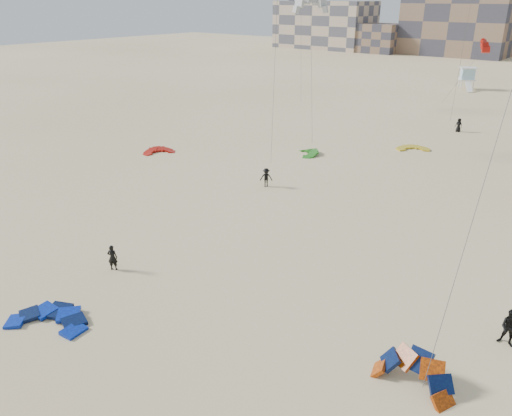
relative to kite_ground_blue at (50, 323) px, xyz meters
The scene contains 16 objects.
ground 4.51m from the kite_ground_blue, 64.99° to the left, with size 320.00×320.00×0.00m, color beige.
kite_ground_blue is the anchor object (origin of this frame).
kite_ground_orange 17.36m from the kite_ground_blue, 24.83° to the left, with size 3.30×2.63×2.11m, color #FF5907, non-canonical shape.
kite_ground_red 29.57m from the kite_ground_blue, 128.94° to the left, with size 2.96×3.09×0.75m, color #B6140E, non-canonical shape.
kite_ground_green 32.97m from the kite_ground_blue, 100.83° to the left, with size 2.85×2.95×0.84m, color #1F7D1E, non-canonical shape.
kite_ground_yellow 40.92m from the kite_ground_blue, 87.90° to the left, with size 3.09×3.25×0.40m, color yellow, non-canonical shape.
kitesurfer_main 5.64m from the kite_ground_blue, 110.12° to the left, with size 0.58×0.38×1.60m, color black.
kitesurfer_b 22.06m from the kite_ground_blue, 34.72° to the left, with size 0.91×0.71×1.87m, color black.
kitesurfer_c 22.41m from the kite_ground_blue, 99.33° to the left, with size 1.05×0.61×1.63m, color black.
kitesurfer_e 51.71m from the kite_ground_blue, 87.11° to the left, with size 0.80×0.52×1.63m, color black.
kite_fly_grey 38.39m from the kite_ground_blue, 103.15° to the left, with size 4.65×4.66×14.41m.
kite_fly_red 68.89m from the kite_ground_blue, 90.45° to the left, with size 5.37×7.64×9.08m.
lifeguard_tower_far 83.40m from the kite_ground_blue, 94.66° to the left, with size 3.61×5.62×3.75m.
condo_west_a 150.55m from the kite_ground_blue, 116.92° to the left, with size 30.00×15.00×14.00m, color tan.
condo_west_b 141.20m from the kite_ground_blue, 101.50° to the left, with size 28.00×14.00×18.00m, color #7E604C.
condo_fill_left 140.63m from the kite_ground_blue, 110.01° to the left, with size 12.00×10.00×8.00m, color #7E604C.
Camera 1 is at (19.11, -13.57, 14.92)m, focal length 35.00 mm.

